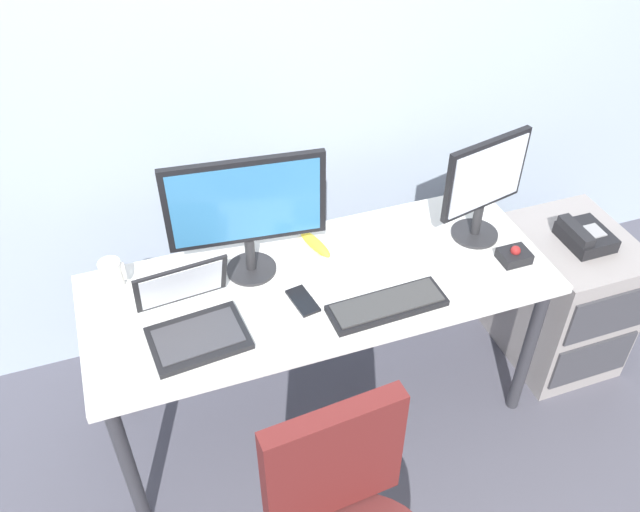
% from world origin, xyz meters
% --- Properties ---
extents(ground_plane, '(8.00, 8.00, 0.00)m').
position_xyz_m(ground_plane, '(0.00, 0.00, 0.00)').
color(ground_plane, '#4A4A55').
extents(back_wall, '(6.00, 0.10, 2.80)m').
position_xyz_m(back_wall, '(0.00, 0.68, 1.40)').
color(back_wall, '#98A7B9').
rests_on(back_wall, ground).
extents(desk, '(1.68, 0.65, 0.72)m').
position_xyz_m(desk, '(0.00, 0.00, 0.65)').
color(desk, silver).
rests_on(desk, ground).
extents(file_cabinet, '(0.42, 0.53, 0.64)m').
position_xyz_m(file_cabinet, '(1.11, -0.04, 0.32)').
color(file_cabinet, gray).
rests_on(file_cabinet, ground).
extents(desk_phone, '(0.17, 0.20, 0.09)m').
position_xyz_m(desk_phone, '(1.10, -0.05, 0.68)').
color(desk_phone, black).
rests_on(desk_phone, file_cabinet).
extents(monitor_main, '(0.55, 0.18, 0.47)m').
position_xyz_m(monitor_main, '(-0.22, 0.14, 1.00)').
color(monitor_main, '#262628').
rests_on(monitor_main, desk).
extents(monitor_side, '(0.36, 0.18, 0.42)m').
position_xyz_m(monitor_side, '(0.65, 0.05, 0.96)').
color(monitor_side, '#262628').
rests_on(monitor_side, desk).
extents(keyboard, '(0.41, 0.15, 0.03)m').
position_xyz_m(keyboard, '(0.17, -0.20, 0.74)').
color(keyboard, black).
rests_on(keyboard, desk).
extents(laptop, '(0.34, 0.33, 0.23)m').
position_xyz_m(laptop, '(-0.47, -0.08, 0.78)').
color(laptop, black).
rests_on(laptop, desk).
extents(trackball_mouse, '(0.11, 0.09, 0.07)m').
position_xyz_m(trackball_mouse, '(0.71, -0.13, 0.75)').
color(trackball_mouse, black).
rests_on(trackball_mouse, desk).
extents(coffee_mug, '(0.09, 0.08, 0.10)m').
position_xyz_m(coffee_mug, '(-0.69, 0.23, 0.78)').
color(coffee_mug, silver).
rests_on(coffee_mug, desk).
extents(paper_notepad, '(0.20, 0.24, 0.01)m').
position_xyz_m(paper_notepad, '(0.04, 0.01, 0.73)').
color(paper_notepad, white).
rests_on(paper_notepad, desk).
extents(cell_phone, '(0.09, 0.15, 0.01)m').
position_xyz_m(cell_phone, '(-0.09, -0.08, 0.73)').
color(cell_phone, black).
rests_on(cell_phone, desk).
extents(banana, '(0.09, 0.19, 0.04)m').
position_xyz_m(banana, '(0.04, 0.18, 0.74)').
color(banana, yellow).
rests_on(banana, desk).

